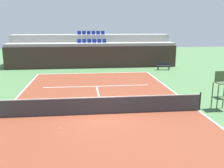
% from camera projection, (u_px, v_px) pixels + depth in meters
% --- Properties ---
extents(ground_plane, '(80.00, 80.00, 0.00)m').
position_uv_depth(ground_plane, '(103.00, 114.00, 13.76)').
color(ground_plane, '#477042').
extents(court_surface, '(11.00, 24.00, 0.01)m').
position_uv_depth(court_surface, '(103.00, 114.00, 13.76)').
color(court_surface, brown).
rests_on(court_surface, ground_plane).
extents(baseline_far, '(11.00, 0.10, 0.00)m').
position_uv_depth(baseline_far, '(94.00, 73.00, 25.32)').
color(baseline_far, white).
rests_on(baseline_far, court_surface).
extents(sideline_right, '(0.10, 24.00, 0.00)m').
position_uv_depth(sideline_right, '(198.00, 110.00, 14.34)').
color(sideline_right, white).
rests_on(sideline_right, court_surface).
extents(service_line_far, '(8.26, 0.10, 0.00)m').
position_uv_depth(service_line_far, '(97.00, 86.00, 19.95)').
color(service_line_far, white).
rests_on(service_line_far, court_surface).
extents(centre_service_line, '(0.10, 6.40, 0.00)m').
position_uv_depth(centre_service_line, '(99.00, 98.00, 16.85)').
color(centre_service_line, white).
rests_on(centre_service_line, court_surface).
extents(back_wall, '(19.00, 0.30, 2.40)m').
position_uv_depth(back_wall, '(93.00, 57.00, 28.02)').
color(back_wall, '#33231E').
rests_on(back_wall, ground_plane).
extents(stands_tier_lower, '(19.00, 2.40, 2.71)m').
position_uv_depth(stands_tier_lower, '(92.00, 55.00, 29.29)').
color(stands_tier_lower, '#9E9E99').
rests_on(stands_tier_lower, ground_plane).
extents(stands_tier_upper, '(19.00, 2.40, 3.56)m').
position_uv_depth(stands_tier_upper, '(91.00, 49.00, 31.52)').
color(stands_tier_upper, '#9E9E99').
rests_on(stands_tier_upper, ground_plane).
extents(seating_row_lower, '(3.34, 0.44, 0.44)m').
position_uv_depth(seating_row_lower, '(92.00, 42.00, 29.04)').
color(seating_row_lower, navy).
rests_on(seating_row_lower, stands_tier_lower).
extents(seating_row_upper, '(3.34, 0.44, 0.44)m').
position_uv_depth(seating_row_upper, '(91.00, 33.00, 31.17)').
color(seating_row_upper, navy).
rests_on(seating_row_upper, stands_tier_upper).
extents(tennis_net, '(11.08, 0.08, 1.07)m').
position_uv_depth(tennis_net, '(103.00, 105.00, 13.64)').
color(tennis_net, black).
rests_on(tennis_net, court_surface).
extents(umpire_chair, '(0.76, 0.66, 2.20)m').
position_uv_depth(umpire_chair, '(221.00, 89.00, 14.26)').
color(umpire_chair, '#334C2D').
rests_on(umpire_chair, ground_plane).
extents(player_bench, '(1.50, 0.40, 0.85)m').
position_uv_depth(player_bench, '(163.00, 65.00, 27.17)').
color(player_bench, '#232328').
rests_on(player_bench, ground_plane).
extents(tennis_ball_0, '(0.07, 0.07, 0.07)m').
position_uv_depth(tennis_ball_0, '(59.00, 128.00, 11.76)').
color(tennis_ball_0, '#CCE033').
rests_on(tennis_ball_0, court_surface).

